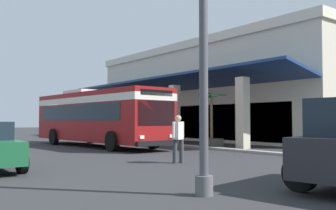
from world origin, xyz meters
name	(u,v)px	position (x,y,z in m)	size (l,w,h in m)	color
ground	(165,140)	(0.00, 8.00, 0.00)	(120.00, 120.00, 0.00)	#2D2D30
curb_strip	(130,141)	(1.29, 3.99, 0.06)	(28.08, 0.50, 0.12)	#9E998E
plaza_building	(227,94)	(1.29, 13.62, 3.79)	(23.70, 13.67, 7.56)	beige
transit_bus	(97,115)	(3.64, 0.26, 1.85)	(11.33, 3.21, 3.34)	maroon
pedestrian	(178,136)	(13.19, -1.40, 0.95)	(0.42, 0.66, 1.69)	#38383D
potted_palm	(211,134)	(8.40, 4.90, 0.73)	(1.79, 1.90, 3.10)	#4C4742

